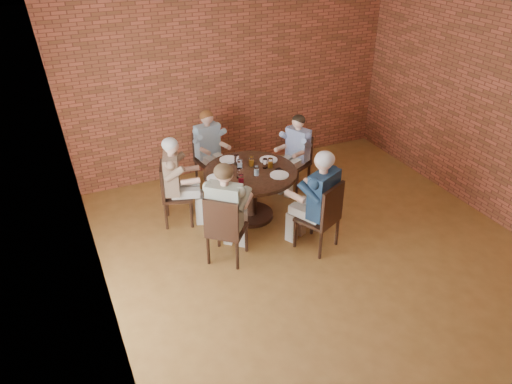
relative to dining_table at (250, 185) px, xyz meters
name	(u,v)px	position (x,y,z in m)	size (l,w,h in m)	color
floor	(307,295)	(-0.08, -1.83, -0.53)	(7.00, 7.00, 0.00)	olive
wall_back	(202,73)	(-0.08, 1.67, 1.17)	(7.00, 7.00, 0.00)	#98432B
ceiling_beam	(12,26)	(-2.53, -1.83, 2.74)	(0.22, 6.90, 0.26)	black
dining_table	(250,185)	(0.00, 0.00, 0.00)	(1.31, 1.31, 0.75)	black
chair_a	(298,160)	(1.05, 0.51, -0.04)	(0.51, 0.51, 0.88)	black
diner_a	(296,153)	(0.98, 0.48, 0.09)	(0.47, 0.58, 1.24)	#3D529F
chair_b	(207,156)	(-0.22, 1.20, -0.04)	(0.46, 0.46, 0.90)	black
diner_b	(209,150)	(-0.21, 1.12, 0.10)	(0.49, 0.60, 1.27)	#89A2AF
chair_c	(171,191)	(-1.06, 0.32, -0.03)	(0.51, 0.51, 0.92)	black
diner_c	(176,182)	(-0.99, 0.30, 0.12)	(0.51, 0.63, 1.30)	brown
chair_d	(225,228)	(-0.72, -0.85, -0.01)	(0.63, 0.63, 0.96)	black
diner_d	(227,213)	(-0.66, -0.78, 0.16)	(0.55, 0.68, 1.37)	gray
chair_e	(324,215)	(0.54, -1.11, 0.00)	(0.61, 0.61, 0.97)	black
diner_e	(318,201)	(0.50, -1.02, 0.17)	(0.57, 0.70, 1.40)	#16283D
plate_a	(269,160)	(0.38, 0.20, 0.23)	(0.26, 0.26, 0.01)	white
plate_b	(228,159)	(-0.15, 0.45, 0.23)	(0.26, 0.26, 0.01)	white
plate_c	(216,178)	(-0.51, -0.02, 0.23)	(0.26, 0.26, 0.01)	white
plate_d	(279,175)	(0.31, -0.29, 0.23)	(0.26, 0.26, 0.01)	white
glass_a	(265,163)	(0.23, 0.00, 0.29)	(0.07, 0.07, 0.14)	white
glass_b	(251,161)	(0.08, 0.14, 0.29)	(0.07, 0.07, 0.14)	white
glass_c	(237,160)	(-0.09, 0.28, 0.29)	(0.07, 0.07, 0.14)	white
glass_d	(240,164)	(-0.11, 0.12, 0.29)	(0.07, 0.07, 0.14)	white
glass_e	(239,173)	(-0.22, -0.12, 0.29)	(0.07, 0.07, 0.14)	white
glass_f	(241,179)	(-0.26, -0.30, 0.29)	(0.07, 0.07, 0.14)	white
glass_g	(256,171)	(0.03, -0.15, 0.29)	(0.07, 0.07, 0.14)	white
glass_h	(270,163)	(0.30, -0.02, 0.29)	(0.07, 0.07, 0.14)	white
smartphone	(281,171)	(0.39, -0.17, 0.23)	(0.08, 0.16, 0.01)	black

